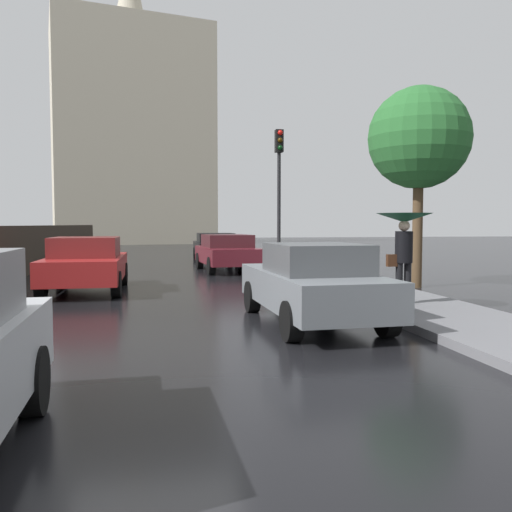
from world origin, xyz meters
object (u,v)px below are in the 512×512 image
car_black_near_kerb (216,247)px  traffic_light (279,174)px  pedestrian_with_umbrella_near (404,231)px  street_tree_near (419,139)px  car_grey_behind_camera (312,283)px  car_red_far_ahead (86,264)px  car_maroon_far_lane (228,252)px

car_black_near_kerb → traffic_light: traffic_light is taller
pedestrian_with_umbrella_near → street_tree_near: size_ratio=0.33×
street_tree_near → traffic_light: bearing=123.6°
car_grey_behind_camera → traffic_light: traffic_light is taller
car_red_far_ahead → street_tree_near: size_ratio=0.76×
car_maroon_far_lane → pedestrian_with_umbrella_near: pedestrian_with_umbrella_near is taller
pedestrian_with_umbrella_near → street_tree_near: street_tree_near is taller
car_red_far_ahead → pedestrian_with_umbrella_near: (6.58, -4.30, 0.87)m
traffic_light → street_tree_near: street_tree_near is taller
car_maroon_far_lane → street_tree_near: street_tree_near is taller
car_grey_behind_camera → pedestrian_with_umbrella_near: pedestrian_with_umbrella_near is taller
pedestrian_with_umbrella_near → traffic_light: bearing=95.5°
car_red_far_ahead → pedestrian_with_umbrella_near: pedestrian_with_umbrella_near is taller
pedestrian_with_umbrella_near → street_tree_near: 4.78m
car_red_far_ahead → car_maroon_far_lane: size_ratio=1.01×
pedestrian_with_umbrella_near → traffic_light: size_ratio=0.38×
car_black_near_kerb → street_tree_near: 12.27m
traffic_light → pedestrian_with_umbrella_near: bearing=-84.8°
pedestrian_with_umbrella_near → car_maroon_far_lane: bearing=103.6°
car_black_near_kerb → street_tree_near: bearing=-68.9°
street_tree_near → car_black_near_kerb: bearing=111.1°
car_maroon_far_lane → car_red_far_ahead: bearing=-134.2°
car_grey_behind_camera → pedestrian_with_umbrella_near: (2.17, 1.01, 0.87)m
car_maroon_far_lane → pedestrian_with_umbrella_near: 9.76m
traffic_light → car_red_far_ahead: bearing=-149.2°
car_black_near_kerb → car_red_far_ahead: size_ratio=0.95×
car_black_near_kerb → car_grey_behind_camera: size_ratio=0.93×
car_maroon_far_lane → street_tree_near: size_ratio=0.75×
street_tree_near → pedestrian_with_umbrella_near: bearing=-121.2°
car_maroon_far_lane → car_black_near_kerb: bearing=84.4°
car_maroon_far_lane → street_tree_near: (4.38, -5.93, 3.29)m
car_grey_behind_camera → pedestrian_with_umbrella_near: size_ratio=2.31×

